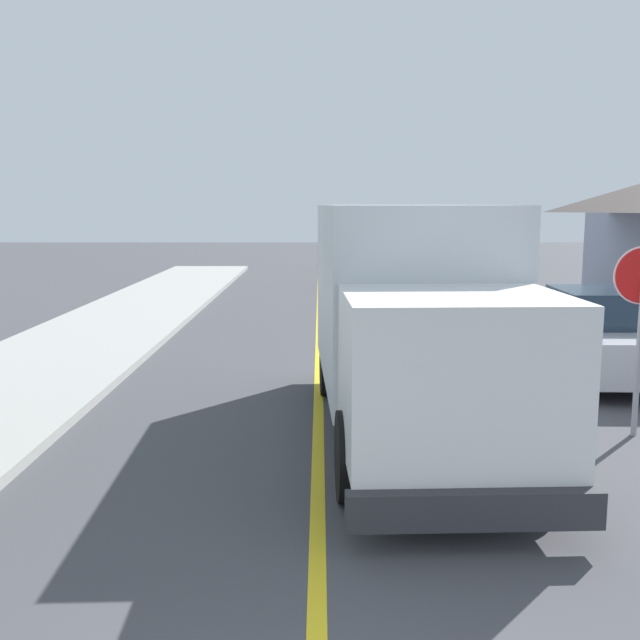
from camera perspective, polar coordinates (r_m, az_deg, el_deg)
The scene contains 7 objects.
centre_line_yellow at distance 13.13m, azimuth 0.16°, elevation -5.18°, with size 0.16×56.00×0.01m, color gold.
box_truck at distance 10.46m, azimuth 7.31°, elevation 0.94°, with size 2.68×7.27×3.20m.
parked_car_near at distance 17.06m, azimuth 8.46°, elevation 0.70°, with size 1.94×4.46×1.67m.
parked_car_mid at distance 22.97m, azimuth 5.98°, elevation 2.86°, with size 1.91×4.44×1.67m.
parked_car_far at distance 29.28m, azimuth 4.43°, elevation 4.19°, with size 1.99×4.47×1.67m.
parked_car_furthest at distance 35.96m, azimuth 3.77°, elevation 5.08°, with size 1.94×4.45×1.67m.
parked_van_across at distance 14.63m, azimuth 20.99°, elevation -1.17°, with size 1.93×4.45×1.67m.
Camera 1 is at (0.02, -2.73, 3.21)m, focal length 41.31 mm.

